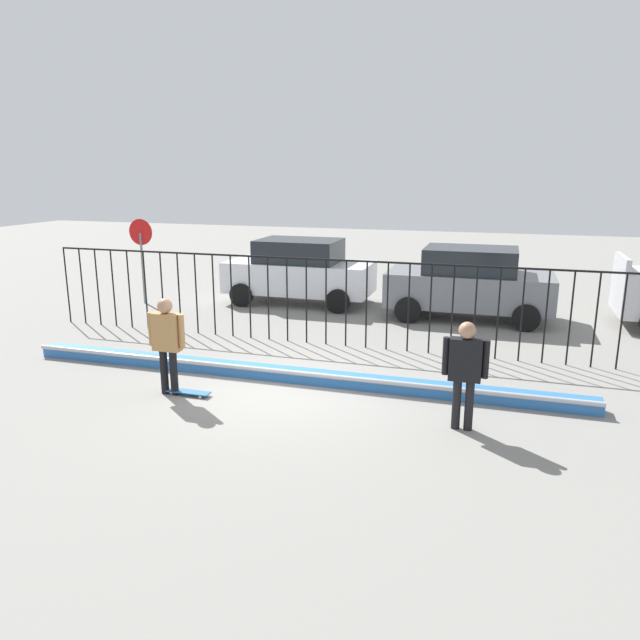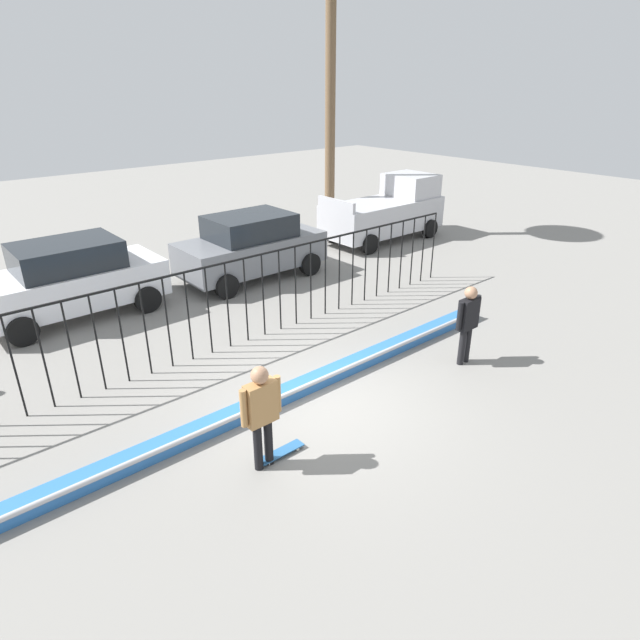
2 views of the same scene
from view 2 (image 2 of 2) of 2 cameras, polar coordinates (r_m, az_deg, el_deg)
ground_plane at (r=9.94m, az=0.08°, el=-9.02°), size 60.00×60.00×0.00m
bowl_coping_ledge at (r=10.24m, az=-2.00°, el=-7.12°), size 11.00×0.41×0.27m
perimeter_fence at (r=11.66m, az=-9.89°, el=2.50°), size 14.04×0.04×1.97m
skateboarder at (r=8.00m, az=-6.27°, el=-9.36°), size 0.70×0.26×1.74m
skateboard at (r=8.75m, az=-4.16°, el=-13.86°), size 0.80×0.20×0.07m
camera_operator at (r=11.27m, az=15.48°, el=0.19°), size 0.69×0.26×1.70m
parked_car_white at (r=14.54m, az=-24.98°, el=4.00°), size 4.30×2.12×1.90m
parked_car_gray at (r=16.00m, az=-7.36°, el=7.82°), size 4.30×2.12×1.90m
pickup_truck at (r=20.17m, az=7.16°, el=11.45°), size 4.70×2.12×2.24m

